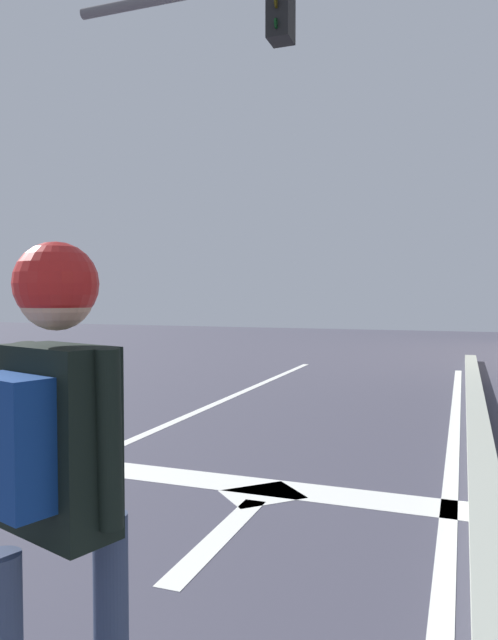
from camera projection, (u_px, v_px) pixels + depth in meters
name	position (u px, v px, depth m)	size (l,w,h in m)	color
stop_bar	(249.00, 485.00, 4.71)	(3.35, 0.40, 0.01)	silver
lane_arrow_stem	(219.00, 537.00, 3.69)	(0.16, 1.40, 0.01)	silver
lane_arrow_head	(262.00, 494.00, 4.49)	(0.56, 0.44, 0.01)	silver
skater	(53.00, 452.00, 1.66)	(0.43, 0.60, 1.61)	#333F5C
traffic_signal_mast	(409.00, 86.00, 5.59)	(4.92, 0.34, 5.07)	#615C5F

